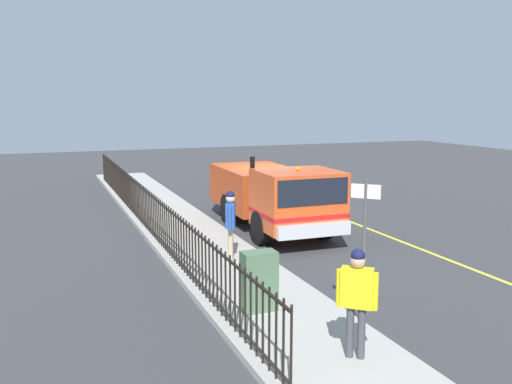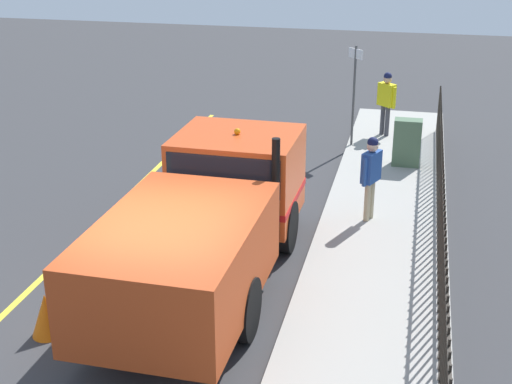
# 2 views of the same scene
# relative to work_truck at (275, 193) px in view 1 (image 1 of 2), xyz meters

# --- Properties ---
(ground_plane) EXTENTS (56.11, 56.11, 0.00)m
(ground_plane) POSITION_rel_work_truck_xyz_m (-0.42, -1.63, -1.20)
(ground_plane) COLOR #38383A
(ground_plane) RESTS_ON ground
(sidewalk_slab) EXTENTS (2.46, 25.51, 0.13)m
(sidewalk_slab) POSITION_rel_work_truck_xyz_m (2.70, -1.63, -1.14)
(sidewalk_slab) COLOR #A3A099
(sidewalk_slab) RESTS_ON ground
(lane_marking) EXTENTS (0.12, 22.96, 0.01)m
(lane_marking) POSITION_rel_work_truck_xyz_m (-2.87, -1.63, -1.20)
(lane_marking) COLOR yellow
(lane_marking) RESTS_ON ground
(work_truck) EXTENTS (2.33, 6.26, 2.40)m
(work_truck) POSITION_rel_work_truck_xyz_m (0.00, 0.00, 0.00)
(work_truck) COLOR #D84C1E
(work_truck) RESTS_ON ground
(worker_standing) EXTENTS (0.38, 0.59, 1.70)m
(worker_standing) POSITION_rel_work_truck_xyz_m (2.40, 2.80, -0.03)
(worker_standing) COLOR #264C99
(worker_standing) RESTS_ON sidewalk_slab
(pedestrian_distant) EXTENTS (0.51, 0.48, 1.71)m
(pedestrian_distant) POSITION_rel_work_truck_xyz_m (2.35, 8.54, -0.02)
(pedestrian_distant) COLOR yellow
(pedestrian_distant) RESTS_ON sidewalk_slab
(iron_fence) EXTENTS (0.04, 21.72, 1.27)m
(iron_fence) POSITION_rel_work_truck_xyz_m (3.74, -1.63, -0.42)
(iron_fence) COLOR black
(iron_fence) RESTS_ON sidewalk_slab
(utility_cabinet) EXTENTS (0.65, 0.38, 1.13)m
(utility_cabinet) POSITION_rel_work_truck_xyz_m (3.00, 6.20, -0.50)
(utility_cabinet) COLOR #4C6B4C
(utility_cabinet) RESTS_ON sidewalk_slab
(traffic_cone) EXTENTS (0.47, 0.47, 0.68)m
(traffic_cone) POSITION_rel_work_truck_xyz_m (-1.91, -2.22, -0.87)
(traffic_cone) COLOR orange
(traffic_cone) RESTS_ON ground
(street_sign) EXTENTS (0.38, 0.37, 2.57)m
(street_sign) POSITION_rel_work_truck_xyz_m (1.57, 7.49, 0.52)
(street_sign) COLOR #4C4C4C
(street_sign) RESTS_ON sidewalk_slab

